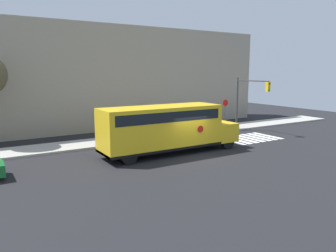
{
  "coord_description": "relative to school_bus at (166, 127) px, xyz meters",
  "views": [
    {
      "loc": [
        -12.04,
        -16.77,
        5.35
      ],
      "look_at": [
        -0.67,
        1.76,
        1.73
      ],
      "focal_mm": 35.0,
      "sensor_mm": 36.0,
      "label": 1
    }
  ],
  "objects": [
    {
      "name": "school_bus",
      "position": [
        0.0,
        0.0,
        0.0
      ],
      "size": [
        9.68,
        2.57,
        3.15
      ],
      "color": "yellow",
      "rests_on": "ground"
    },
    {
      "name": "ground_plane",
      "position": [
        1.13,
        -1.26,
        -1.8
      ],
      "size": [
        60.0,
        60.0,
        0.0
      ],
      "primitive_type": "plane",
      "color": "black"
    },
    {
      "name": "sidewalk_strip",
      "position": [
        1.13,
        5.24,
        -1.73
      ],
      "size": [
        44.0,
        3.0,
        0.15
      ],
      "color": "#B2ADA3",
      "rests_on": "ground"
    },
    {
      "name": "traffic_light",
      "position": [
        10.19,
        2.9,
        1.45
      ],
      "size": [
        0.28,
        3.78,
        4.82
      ],
      "color": "#38383A",
      "rests_on": "ground"
    },
    {
      "name": "building_backdrop",
      "position": [
        1.13,
        11.74,
        2.96
      ],
      "size": [
        32.0,
        4.0,
        9.53
      ],
      "color": "#9E937F",
      "rests_on": "ground"
    },
    {
      "name": "crosswalk_stripes",
      "position": [
        8.38,
        0.74,
        -1.8
      ],
      "size": [
        4.7,
        3.2,
        0.01
      ],
      "color": "white",
      "rests_on": "ground"
    },
    {
      "name": "stop_sign",
      "position": [
        9.15,
        4.66,
        0.02
      ],
      "size": [
        0.62,
        0.1,
        2.84
      ],
      "color": "#38383A",
      "rests_on": "ground"
    }
  ]
}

